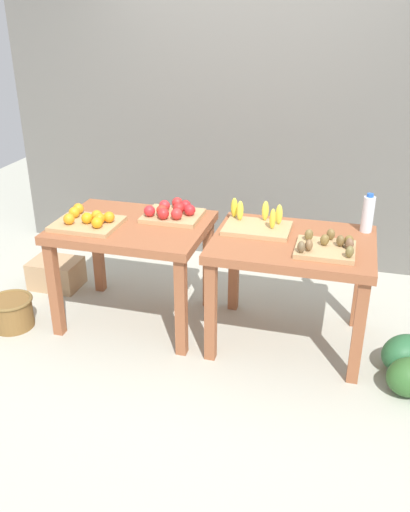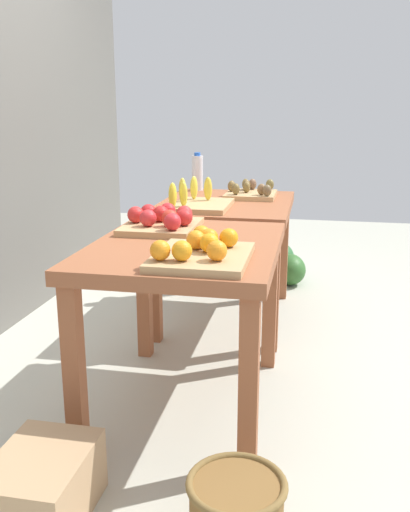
# 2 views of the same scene
# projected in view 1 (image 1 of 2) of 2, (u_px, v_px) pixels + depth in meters

# --- Properties ---
(ground_plane) EXTENTS (8.00, 8.00, 0.00)m
(ground_plane) POSITION_uv_depth(u_px,v_px,m) (209.00, 328.00, 3.96)
(ground_plane) COLOR #B2B2A2
(back_wall) EXTENTS (4.40, 0.12, 3.00)m
(back_wall) POSITION_uv_depth(u_px,v_px,m) (252.00, 90.00, 4.51)
(back_wall) COLOR #63615B
(back_wall) RESTS_ON ground_plane
(display_table_left) EXTENTS (1.04, 0.80, 0.77)m
(display_table_left) POSITION_uv_depth(u_px,v_px,m) (133.00, 238.00, 3.82)
(display_table_left) COLOR #955434
(display_table_left) RESTS_ON ground_plane
(display_table_right) EXTENTS (1.04, 0.80, 0.77)m
(display_table_right) POSITION_uv_depth(u_px,v_px,m) (292.00, 256.00, 3.55)
(display_table_right) COLOR #955434
(display_table_right) RESTS_ON ground_plane
(orange_bin) EXTENTS (0.44, 0.36, 0.11)m
(orange_bin) POSITION_uv_depth(u_px,v_px,m) (88.00, 221.00, 3.71)
(orange_bin) COLOR tan
(orange_bin) RESTS_ON display_table_left
(apple_bin) EXTENTS (0.40, 0.35, 0.11)m
(apple_bin) POSITION_uv_depth(u_px,v_px,m) (172.00, 212.00, 3.84)
(apple_bin) COLOR tan
(apple_bin) RESTS_ON display_table_left
(banana_crate) EXTENTS (0.44, 0.32, 0.17)m
(banana_crate) POSITION_uv_depth(u_px,v_px,m) (257.00, 224.00, 3.65)
(banana_crate) COLOR tan
(banana_crate) RESTS_ON display_table_right
(kiwi_bin) EXTENTS (0.36, 0.33, 0.10)m
(kiwi_bin) POSITION_uv_depth(u_px,v_px,m) (326.00, 247.00, 3.32)
(kiwi_bin) COLOR tan
(kiwi_bin) RESTS_ON display_table_right
(water_bottle) EXTENTS (0.08, 0.08, 0.26)m
(water_bottle) POSITION_uv_depth(u_px,v_px,m) (368.00, 214.00, 3.58)
(water_bottle) COLOR silver
(water_bottle) RESTS_ON display_table_right
(wicker_basket) EXTENTS (0.32, 0.32, 0.23)m
(wicker_basket) POSITION_uv_depth(u_px,v_px,m) (12.00, 312.00, 3.94)
(wicker_basket) COLOR brown
(wicker_basket) RESTS_ON ground_plane
(cardboard_produce_box) EXTENTS (0.40, 0.30, 0.23)m
(cardboard_produce_box) POSITION_uv_depth(u_px,v_px,m) (56.00, 273.00, 4.51)
(cardboard_produce_box) COLOR tan
(cardboard_produce_box) RESTS_ON ground_plane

